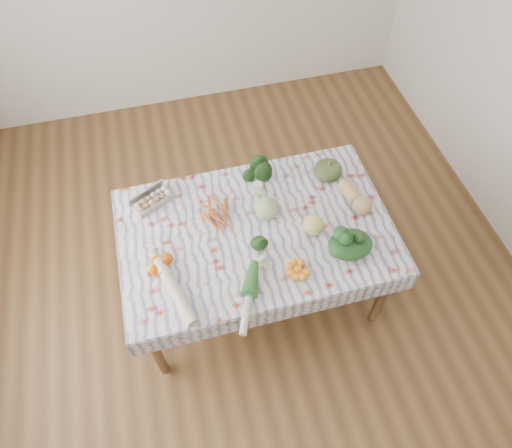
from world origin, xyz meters
name	(u,v)px	position (x,y,z in m)	size (l,w,h in m)	color
ground	(256,287)	(0.00, 0.00, 0.00)	(4.50, 4.50, 0.00)	brown
dining_table	(256,237)	(0.00, 0.00, 0.68)	(1.60, 1.00, 0.75)	brown
tablecloth	(256,230)	(0.00, 0.00, 0.76)	(1.66, 1.06, 0.01)	silver
egg_carton	(153,201)	(-0.57, 0.35, 0.80)	(0.26, 0.10, 0.07)	#B1B1AB
carrot_bunch	(219,216)	(-0.20, 0.15, 0.78)	(0.21, 0.19, 0.04)	#CB581F
kale_bunch	(258,175)	(0.11, 0.36, 0.84)	(0.17, 0.15, 0.15)	#193613
kabocha_squash	(328,170)	(0.56, 0.30, 0.82)	(0.19, 0.19, 0.12)	#445528
cabbage	(267,208)	(0.09, 0.09, 0.83)	(0.15, 0.15, 0.15)	#A3B67B
butternut_squash	(356,197)	(0.65, 0.04, 0.82)	(0.12, 0.26, 0.12)	tan
orange_cluster	(163,266)	(-0.58, -0.13, 0.80)	(0.20, 0.20, 0.07)	#D35101
broccoli	(259,252)	(-0.03, -0.19, 0.81)	(0.13, 0.13, 0.10)	#1C4117
mandarin_cluster	(298,269)	(0.16, -0.34, 0.79)	(0.17, 0.17, 0.05)	orange
grapefruit	(313,225)	(0.33, -0.10, 0.82)	(0.13, 0.13, 0.13)	#D5D066
spinach_bag	(350,244)	(0.49, -0.28, 0.82)	(0.26, 0.21, 0.12)	#143413
daikon	(175,291)	(-0.54, -0.31, 0.80)	(0.07, 0.07, 0.47)	beige
leek	(249,299)	(-0.16, -0.45, 0.78)	(0.05, 0.05, 0.41)	beige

